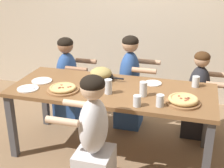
{
  "coord_description": "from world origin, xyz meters",
  "views": [
    {
      "loc": [
        0.81,
        -2.85,
        1.99
      ],
      "look_at": [
        0.0,
        0.0,
        0.81
      ],
      "focal_mm": 50.0,
      "sensor_mm": 36.0,
      "label": 1
    }
  ],
  "objects_px": {
    "pizza_board_main": "(183,100)",
    "empty_plate_a": "(28,89)",
    "drinking_glass_a": "(196,82)",
    "skillet_bowl": "(101,75)",
    "diner_near_center": "(94,141)",
    "drinking_glass_c": "(109,88)",
    "drinking_glass_e": "(137,101)",
    "diner_far_center": "(130,86)",
    "pizza_board_second": "(63,89)",
    "drinking_glass_b": "(143,90)",
    "empty_plate_c": "(153,83)",
    "drinking_glass_d": "(160,101)",
    "diner_far_right": "(198,98)",
    "empty_plate_b": "(42,81)",
    "diner_far_left": "(68,82)"
  },
  "relations": [
    {
      "from": "pizza_board_main",
      "to": "empty_plate_a",
      "type": "height_order",
      "value": "pizza_board_main"
    },
    {
      "from": "drinking_glass_a",
      "to": "skillet_bowl",
      "type": "bearing_deg",
      "value": -175.81
    },
    {
      "from": "diner_near_center",
      "to": "drinking_glass_a",
      "type": "bearing_deg",
      "value": -40.6
    },
    {
      "from": "skillet_bowl",
      "to": "drinking_glass_c",
      "type": "distance_m",
      "value": 0.39
    },
    {
      "from": "drinking_glass_e",
      "to": "diner_far_center",
      "type": "xyz_separation_m",
      "value": [
        -0.29,
        0.99,
        -0.27
      ]
    },
    {
      "from": "pizza_board_second",
      "to": "diner_far_center",
      "type": "distance_m",
      "value": 1.02
    },
    {
      "from": "empty_plate_a",
      "to": "drinking_glass_e",
      "type": "relative_size",
      "value": 2.12
    },
    {
      "from": "drinking_glass_b",
      "to": "diner_far_center",
      "type": "bearing_deg",
      "value": 111.86
    },
    {
      "from": "pizza_board_main",
      "to": "drinking_glass_b",
      "type": "relative_size",
      "value": 2.19
    },
    {
      "from": "empty_plate_a",
      "to": "drinking_glass_c",
      "type": "xyz_separation_m",
      "value": [
        0.83,
        0.12,
        0.06
      ]
    },
    {
      "from": "pizza_board_second",
      "to": "drinking_glass_e",
      "type": "bearing_deg",
      "value": -10.23
    },
    {
      "from": "empty_plate_c",
      "to": "diner_near_center",
      "type": "bearing_deg",
      "value": -112.13
    },
    {
      "from": "pizza_board_main",
      "to": "drinking_glass_a",
      "type": "bearing_deg",
      "value": 78.08
    },
    {
      "from": "drinking_glass_c",
      "to": "drinking_glass_d",
      "type": "height_order",
      "value": "drinking_glass_c"
    },
    {
      "from": "empty_plate_a",
      "to": "diner_far_right",
      "type": "distance_m",
      "value": 1.95
    },
    {
      "from": "drinking_glass_d",
      "to": "diner_near_center",
      "type": "height_order",
      "value": "diner_near_center"
    },
    {
      "from": "pizza_board_main",
      "to": "drinking_glass_e",
      "type": "height_order",
      "value": "drinking_glass_e"
    },
    {
      "from": "skillet_bowl",
      "to": "drinking_glass_e",
      "type": "relative_size",
      "value": 3.82
    },
    {
      "from": "drinking_glass_a",
      "to": "diner_far_right",
      "type": "relative_size",
      "value": 0.11
    },
    {
      "from": "empty_plate_c",
      "to": "drinking_glass_b",
      "type": "height_order",
      "value": "drinking_glass_b"
    },
    {
      "from": "drinking_glass_d",
      "to": "diner_far_right",
      "type": "height_order",
      "value": "diner_far_right"
    },
    {
      "from": "empty_plate_a",
      "to": "pizza_board_main",
      "type": "bearing_deg",
      "value": 3.27
    },
    {
      "from": "drinking_glass_a",
      "to": "drinking_glass_c",
      "type": "relative_size",
      "value": 0.78
    },
    {
      "from": "empty_plate_a",
      "to": "diner_near_center",
      "type": "xyz_separation_m",
      "value": [
        0.84,
        -0.4,
        -0.24
      ]
    },
    {
      "from": "empty_plate_b",
      "to": "diner_far_center",
      "type": "xyz_separation_m",
      "value": [
        0.83,
        0.67,
        -0.22
      ]
    },
    {
      "from": "skillet_bowl",
      "to": "drinking_glass_a",
      "type": "bearing_deg",
      "value": 4.19
    },
    {
      "from": "diner_far_left",
      "to": "drinking_glass_c",
      "type": "bearing_deg",
      "value": 45.39
    },
    {
      "from": "pizza_board_second",
      "to": "empty_plate_c",
      "type": "xyz_separation_m",
      "value": [
        0.85,
        0.44,
        -0.02
      ]
    },
    {
      "from": "diner_far_left",
      "to": "pizza_board_main",
      "type": "bearing_deg",
      "value": 61.74
    },
    {
      "from": "pizza_board_second",
      "to": "drinking_glass_e",
      "type": "relative_size",
      "value": 3.13
    },
    {
      "from": "drinking_glass_e",
      "to": "diner_far_right",
      "type": "relative_size",
      "value": 0.1
    },
    {
      "from": "drinking_glass_e",
      "to": "pizza_board_second",
      "type": "bearing_deg",
      "value": 169.77
    },
    {
      "from": "pizza_board_main",
      "to": "diner_far_right",
      "type": "relative_size",
      "value": 0.31
    },
    {
      "from": "diner_far_center",
      "to": "diner_far_right",
      "type": "bearing_deg",
      "value": 90.0
    },
    {
      "from": "drinking_glass_b",
      "to": "drinking_glass_d",
      "type": "xyz_separation_m",
      "value": [
        0.19,
        -0.19,
        -0.01
      ]
    },
    {
      "from": "diner_far_center",
      "to": "diner_far_left",
      "type": "distance_m",
      "value": 0.83
    },
    {
      "from": "empty_plate_c",
      "to": "drinking_glass_c",
      "type": "height_order",
      "value": "drinking_glass_c"
    },
    {
      "from": "diner_near_center",
      "to": "diner_far_center",
      "type": "height_order",
      "value": "diner_far_center"
    },
    {
      "from": "pizza_board_main",
      "to": "empty_plate_a",
      "type": "distance_m",
      "value": 1.56
    },
    {
      "from": "empty_plate_b",
      "to": "drinking_glass_c",
      "type": "bearing_deg",
      "value": -8.3
    },
    {
      "from": "pizza_board_main",
      "to": "drinking_glass_d",
      "type": "distance_m",
      "value": 0.23
    },
    {
      "from": "empty_plate_b",
      "to": "diner_far_right",
      "type": "height_order",
      "value": "diner_far_right"
    },
    {
      "from": "pizza_board_second",
      "to": "diner_far_left",
      "type": "height_order",
      "value": "diner_far_left"
    },
    {
      "from": "pizza_board_second",
      "to": "diner_near_center",
      "type": "bearing_deg",
      "value": -43.58
    },
    {
      "from": "empty_plate_a",
      "to": "drinking_glass_a",
      "type": "height_order",
      "value": "drinking_glass_a"
    },
    {
      "from": "drinking_glass_e",
      "to": "drinking_glass_b",
      "type": "bearing_deg",
      "value": 87.3
    },
    {
      "from": "diner_far_center",
      "to": "diner_near_center",
      "type": "bearing_deg",
      "value": -1.01
    },
    {
      "from": "skillet_bowl",
      "to": "diner_far_left",
      "type": "height_order",
      "value": "diner_far_left"
    },
    {
      "from": "empty_plate_a",
      "to": "drinking_glass_b",
      "type": "distance_m",
      "value": 1.18
    },
    {
      "from": "drinking_glass_a",
      "to": "diner_near_center",
      "type": "relative_size",
      "value": 0.1
    }
  ]
}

